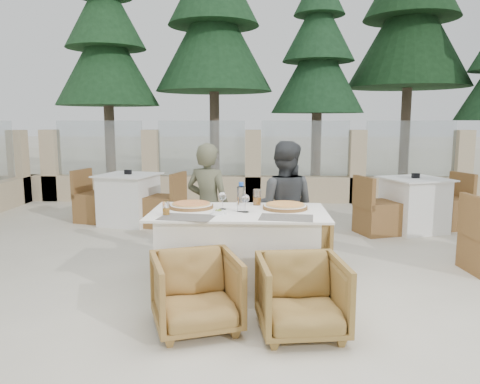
{
  "coord_description": "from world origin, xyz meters",
  "views": [
    {
      "loc": [
        0.11,
        -4.26,
        1.6
      ],
      "look_at": [
        -0.07,
        0.22,
        0.9
      ],
      "focal_mm": 35.0,
      "sensor_mm": 36.0,
      "label": 1
    }
  ],
  "objects_px": {
    "water_bottle": "(241,197)",
    "armchair_near_right": "(301,296)",
    "pizza_left": "(191,205)",
    "pizza_right": "(285,206)",
    "beer_glass_left": "(166,208)",
    "beer_glass_right": "(257,197)",
    "wine_glass_near": "(245,202)",
    "armchair_near_left": "(196,292)",
    "bg_table_b": "(414,205)",
    "diner_left": "(208,207)",
    "armchair_far_left": "(204,240)",
    "dining_table": "(239,252)",
    "wine_glass_centre": "(222,200)",
    "olive_dish": "(218,212)",
    "armchair_far_right": "(294,241)",
    "diner_right": "(283,208)",
    "bg_table_a": "(129,199)"
  },
  "relations": [
    {
      "from": "pizza_left",
      "to": "armchair_near_left",
      "type": "bearing_deg",
      "value": -80.07
    },
    {
      "from": "diner_left",
      "to": "pizza_right",
      "type": "bearing_deg",
      "value": 165.67
    },
    {
      "from": "wine_glass_centre",
      "to": "diner_left",
      "type": "xyz_separation_m",
      "value": [
        -0.2,
        0.63,
        -0.18
      ]
    },
    {
      "from": "diner_left",
      "to": "beer_glass_left",
      "type": "bearing_deg",
      "value": 95.02
    },
    {
      "from": "beer_glass_left",
      "to": "pizza_right",
      "type": "bearing_deg",
      "value": 17.44
    },
    {
      "from": "armchair_far_left",
      "to": "bg_table_a",
      "type": "distance_m",
      "value": 2.49
    },
    {
      "from": "olive_dish",
      "to": "armchair_far_right",
      "type": "bearing_deg",
      "value": 51.15
    },
    {
      "from": "pizza_left",
      "to": "armchair_far_right",
      "type": "bearing_deg",
      "value": 31.27
    },
    {
      "from": "water_bottle",
      "to": "beer_glass_left",
      "type": "bearing_deg",
      "value": -163.77
    },
    {
      "from": "dining_table",
      "to": "water_bottle",
      "type": "bearing_deg",
      "value": -23.58
    },
    {
      "from": "armchair_far_left",
      "to": "diner_right",
      "type": "xyz_separation_m",
      "value": [
        0.85,
        -0.16,
        0.4
      ]
    },
    {
      "from": "bg_table_a",
      "to": "armchair_near_right",
      "type": "bearing_deg",
      "value": -43.34
    },
    {
      "from": "diner_left",
      "to": "water_bottle",
      "type": "bearing_deg",
      "value": 139.7
    },
    {
      "from": "armchair_near_right",
      "to": "bg_table_b",
      "type": "distance_m",
      "value": 3.87
    },
    {
      "from": "armchair_near_left",
      "to": "bg_table_b",
      "type": "xyz_separation_m",
      "value": [
        2.71,
        3.32,
        0.09
      ]
    },
    {
      "from": "pizza_right",
      "to": "wine_glass_near",
      "type": "height_order",
      "value": "wine_glass_near"
    },
    {
      "from": "pizza_left",
      "to": "armchair_near_right",
      "type": "relative_size",
      "value": 0.65
    },
    {
      "from": "armchair_near_right",
      "to": "armchair_near_left",
      "type": "bearing_deg",
      "value": 169.17
    },
    {
      "from": "wine_glass_near",
      "to": "beer_glass_right",
      "type": "bearing_deg",
      "value": 74.2
    },
    {
      "from": "water_bottle",
      "to": "diner_right",
      "type": "relative_size",
      "value": 0.19
    },
    {
      "from": "armchair_far_right",
      "to": "diner_left",
      "type": "bearing_deg",
      "value": -11.37
    },
    {
      "from": "pizza_left",
      "to": "bg_table_b",
      "type": "height_order",
      "value": "pizza_left"
    },
    {
      "from": "armchair_far_left",
      "to": "olive_dish",
      "type": "bearing_deg",
      "value": 86.63
    },
    {
      "from": "beer_glass_right",
      "to": "wine_glass_near",
      "type": "bearing_deg",
      "value": -105.8
    },
    {
      "from": "water_bottle",
      "to": "wine_glass_centre",
      "type": "xyz_separation_m",
      "value": [
        -0.18,
        0.08,
        -0.04
      ]
    },
    {
      "from": "armchair_near_left",
      "to": "wine_glass_near",
      "type": "bearing_deg",
      "value": 45.48
    },
    {
      "from": "beer_glass_right",
      "to": "armchair_far_left",
      "type": "xyz_separation_m",
      "value": [
        -0.58,
        0.45,
        -0.56
      ]
    },
    {
      "from": "wine_glass_centre",
      "to": "diner_right",
      "type": "distance_m",
      "value": 0.81
    },
    {
      "from": "beer_glass_left",
      "to": "beer_glass_right",
      "type": "relative_size",
      "value": 0.81
    },
    {
      "from": "pizza_right",
      "to": "diner_right",
      "type": "bearing_deg",
      "value": 88.73
    },
    {
      "from": "beer_glass_left",
      "to": "bg_table_b",
      "type": "xyz_separation_m",
      "value": [
        3.04,
        2.73,
        -0.45
      ]
    },
    {
      "from": "pizza_left",
      "to": "armchair_far_right",
      "type": "distance_m",
      "value": 1.29
    },
    {
      "from": "water_bottle",
      "to": "wine_glass_near",
      "type": "bearing_deg",
      "value": -44.53
    },
    {
      "from": "olive_dish",
      "to": "armchair_far_right",
      "type": "xyz_separation_m",
      "value": [
        0.74,
        0.91,
        -0.49
      ]
    },
    {
      "from": "beer_glass_right",
      "to": "diner_left",
      "type": "height_order",
      "value": "diner_left"
    },
    {
      "from": "pizza_left",
      "to": "olive_dish",
      "type": "distance_m",
      "value": 0.41
    },
    {
      "from": "olive_dish",
      "to": "armchair_far_left",
      "type": "distance_m",
      "value": 1.07
    },
    {
      "from": "pizza_right",
      "to": "armchair_near_right",
      "type": "distance_m",
      "value": 1.09
    },
    {
      "from": "armchair_near_right",
      "to": "pizza_right",
      "type": "bearing_deg",
      "value": 87.02
    },
    {
      "from": "wine_glass_centre",
      "to": "wine_glass_near",
      "type": "bearing_deg",
      "value": -29.41
    },
    {
      "from": "beer_glass_left",
      "to": "armchair_near_left",
      "type": "xyz_separation_m",
      "value": [
        0.33,
        -0.59,
        -0.54
      ]
    },
    {
      "from": "wine_glass_near",
      "to": "diner_right",
      "type": "bearing_deg",
      "value": 59.97
    },
    {
      "from": "pizza_left",
      "to": "beer_glass_right",
      "type": "height_order",
      "value": "beer_glass_right"
    },
    {
      "from": "bg_table_b",
      "to": "wine_glass_centre",
      "type": "bearing_deg",
      "value": -155.45
    },
    {
      "from": "wine_glass_near",
      "to": "armchair_near_right",
      "type": "bearing_deg",
      "value": -60.66
    },
    {
      "from": "water_bottle",
      "to": "armchair_far_left",
      "type": "distance_m",
      "value": 1.08
    },
    {
      "from": "water_bottle",
      "to": "armchair_near_right",
      "type": "relative_size",
      "value": 0.42
    },
    {
      "from": "wine_glass_centre",
      "to": "olive_dish",
      "type": "height_order",
      "value": "wine_glass_centre"
    },
    {
      "from": "pizza_right",
      "to": "beer_glass_left",
      "type": "distance_m",
      "value": 1.11
    },
    {
      "from": "dining_table",
      "to": "wine_glass_centre",
      "type": "distance_m",
      "value": 0.51
    }
  ]
}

